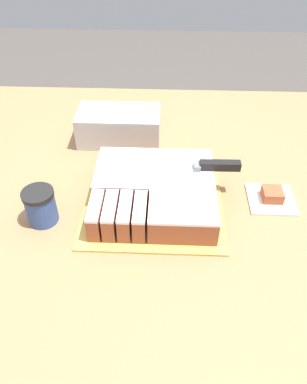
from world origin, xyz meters
TOP-DOWN VIEW (x-y plane):
  - ground_plane at (0.00, 0.00)m, footprint 8.00×8.00m
  - countertop at (0.00, 0.00)m, footprint 1.40×1.10m
  - cake_board at (0.05, -0.09)m, footprint 0.34×0.33m
  - cake at (0.05, -0.09)m, footprint 0.30×0.28m
  - knife at (0.17, -0.04)m, footprint 0.30×0.03m
  - coffee_cup at (-0.21, -0.16)m, footprint 0.07×0.07m
  - paper_napkin at (0.35, -0.07)m, footprint 0.12×0.12m
  - brownie at (0.35, -0.07)m, footprint 0.05×0.05m
  - storage_box at (-0.07, 0.20)m, footprint 0.25×0.13m

SIDE VIEW (x-z plane):
  - ground_plane at x=0.00m, z-range 0.00..0.00m
  - countertop at x=0.00m, z-range 0.00..0.89m
  - cake_board at x=0.05m, z-range 0.89..0.89m
  - paper_napkin at x=0.35m, z-range 0.89..0.89m
  - brownie at x=0.35m, z-range 0.89..0.92m
  - cake at x=0.05m, z-range 0.89..0.96m
  - coffee_cup at x=-0.21m, z-range 0.89..0.97m
  - storage_box at x=-0.07m, z-range 0.89..0.98m
  - knife at x=0.17m, z-range 0.96..0.98m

